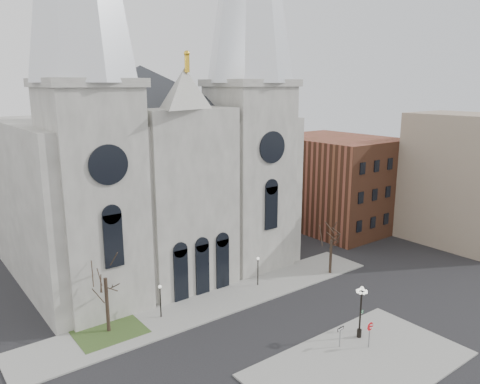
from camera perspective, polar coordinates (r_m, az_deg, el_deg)
ground at (r=41.82m, az=6.06°, el=-18.59°), size 160.00×160.00×0.00m
sidewalk_near at (r=40.90m, az=14.44°, el=-19.65°), size 18.00×10.00×0.14m
sidewalk_far at (r=49.29m, az=-2.98°, el=-13.25°), size 40.00×6.00×0.14m
grass_patch at (r=45.59m, az=-15.68°, el=-16.05°), size 6.00×5.00×0.18m
cathedral at (r=54.53m, az=-10.37°, el=9.25°), size 33.00×26.66×54.00m
bg_building_brick at (r=74.10m, az=11.42°, el=1.19°), size 14.00×18.00×14.00m
bg_building_tan at (r=71.48m, az=25.48°, el=1.37°), size 10.00×14.00×18.00m
tree_left at (r=43.23m, az=-16.13°, el=-9.66°), size 3.20×3.20×7.50m
tree_right at (r=55.54m, az=11.10°, el=-5.49°), size 3.20×3.20×6.00m
ped_lamp_left at (r=45.95m, az=-9.70°, el=-12.35°), size 0.32×0.32×3.26m
ped_lamp_right at (r=52.03m, az=2.20°, el=-9.05°), size 0.32×0.32×3.26m
stop_sign at (r=42.28m, az=15.53°, el=-15.78°), size 0.80×0.36×2.37m
globe_lamp at (r=42.97m, az=14.53°, el=-13.24°), size 1.32×1.32×4.80m
one_way_sign at (r=41.95m, az=12.11°, el=-16.42°), size 0.84×0.10×1.91m
street_name_sign at (r=44.83m, az=14.41°, el=-14.73°), size 0.62×0.16×1.95m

